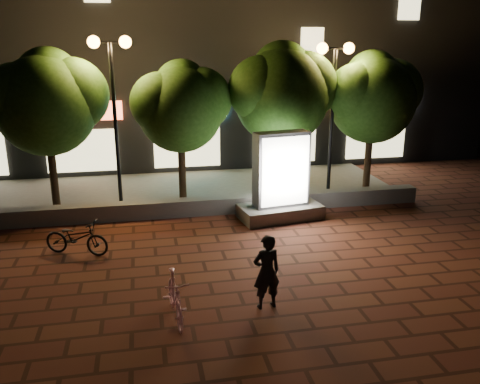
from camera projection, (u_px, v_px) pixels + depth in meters
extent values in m
plane|color=#502719|center=(182.00, 274.00, 11.47)|extent=(80.00, 80.00, 0.00)
cube|color=slate|center=(171.00, 208.00, 15.15)|extent=(16.00, 0.45, 0.50)
cube|color=slate|center=(166.00, 191.00, 17.56)|extent=(16.00, 5.00, 0.08)
cube|color=black|center=(153.00, 43.00, 22.21)|extent=(28.00, 8.00, 10.00)
cube|color=#E4542E|center=(78.00, 111.00, 18.54)|extent=(3.20, 0.12, 0.70)
cube|color=beige|center=(82.00, 151.00, 18.98)|extent=(2.60, 0.10, 1.60)
cube|color=#53F4FF|center=(186.00, 109.00, 19.29)|extent=(3.20, 0.12, 0.70)
cube|color=beige|center=(187.00, 147.00, 19.72)|extent=(2.60, 0.10, 1.60)
cube|color=orange|center=(286.00, 106.00, 20.03)|extent=(3.20, 0.12, 0.70)
cube|color=beige|center=(285.00, 143.00, 20.47)|extent=(2.60, 0.10, 1.60)
cube|color=silver|center=(378.00, 104.00, 20.77)|extent=(3.20, 0.12, 0.70)
cube|color=beige|center=(376.00, 139.00, 21.21)|extent=(2.60, 0.10, 1.60)
cube|color=beige|center=(312.00, 44.00, 19.52)|extent=(0.90, 0.10, 1.20)
cube|color=beige|center=(410.00, 4.00, 19.82)|extent=(0.90, 0.10, 1.20)
cylinder|color=black|center=(53.00, 171.00, 15.52)|extent=(0.24, 0.24, 2.34)
sphere|color=#2A5218|center=(46.00, 106.00, 14.94)|extent=(3.00, 3.00, 3.00)
sphere|color=#2A5218|center=(72.00, 95.00, 15.18)|extent=(2.25, 2.25, 2.25)
sphere|color=#2A5218|center=(20.00, 99.00, 14.60)|extent=(2.10, 2.10, 2.10)
sphere|color=#2A5218|center=(48.00, 79.00, 15.07)|extent=(1.95, 1.95, 1.95)
cylinder|color=black|center=(182.00, 167.00, 16.28)|extent=(0.24, 0.24, 2.21)
sphere|color=#2A5218|center=(180.00, 110.00, 15.75)|extent=(2.70, 2.70, 2.70)
sphere|color=#2A5218|center=(200.00, 99.00, 15.97)|extent=(2.03, 2.03, 2.02)
sphere|color=#2A5218|center=(160.00, 103.00, 15.42)|extent=(1.89, 1.89, 1.89)
sphere|color=#2A5218|center=(182.00, 87.00, 15.90)|extent=(1.76, 1.76, 1.76)
cylinder|color=black|center=(280.00, 159.00, 16.87)|extent=(0.24, 0.24, 2.43)
sphere|color=#2A5218|center=(281.00, 97.00, 16.26)|extent=(3.10, 3.10, 3.10)
sphere|color=#2A5218|center=(303.00, 86.00, 16.51)|extent=(2.33, 2.33, 2.33)
sphere|color=#2A5218|center=(262.00, 90.00, 15.92)|extent=(2.17, 2.17, 2.17)
sphere|color=#2A5218|center=(282.00, 72.00, 16.38)|extent=(2.01, 2.02, 2.02)
cylinder|color=black|center=(368.00, 157.00, 17.48)|extent=(0.24, 0.24, 2.29)
sphere|color=#2A5218|center=(372.00, 100.00, 16.91)|extent=(2.90, 2.90, 2.90)
sphere|color=#2A5218|center=(390.00, 91.00, 17.15)|extent=(2.18, 2.17, 2.17)
sphere|color=#2A5218|center=(357.00, 94.00, 16.58)|extent=(2.03, 2.03, 2.03)
sphere|color=#2A5218|center=(372.00, 78.00, 17.05)|extent=(1.89, 1.88, 1.88)
cylinder|color=black|center=(116.00, 127.00, 15.32)|extent=(0.12, 0.12, 5.00)
cylinder|color=black|center=(109.00, 42.00, 14.59)|extent=(0.90, 0.08, 0.08)
sphere|color=#FFA03F|center=(94.00, 42.00, 14.51)|extent=(0.36, 0.36, 0.36)
sphere|color=#FFA03F|center=(125.00, 42.00, 14.67)|extent=(0.36, 0.36, 0.36)
cylinder|color=black|center=(332.00, 123.00, 16.65)|extent=(0.12, 0.12, 4.80)
cylinder|color=black|center=(336.00, 48.00, 15.95)|extent=(0.90, 0.08, 0.08)
sphere|color=#FFA03F|center=(322.00, 48.00, 15.87)|extent=(0.36, 0.36, 0.36)
sphere|color=#FFA03F|center=(349.00, 48.00, 16.03)|extent=(0.36, 0.36, 0.36)
cube|color=slate|center=(280.00, 211.00, 15.01)|extent=(2.58, 1.57, 0.40)
cube|color=#4C4C51|center=(281.00, 169.00, 14.63)|extent=(1.68, 0.80, 2.22)
cube|color=white|center=(285.00, 172.00, 14.37)|extent=(1.45, 0.27, 2.01)
cube|color=white|center=(277.00, 167.00, 14.89)|extent=(1.45, 0.27, 2.01)
imported|color=#F69FBC|center=(175.00, 297.00, 9.47)|extent=(0.57, 1.59, 0.93)
imported|color=black|center=(267.00, 272.00, 9.82)|extent=(0.61, 0.45, 1.55)
imported|color=black|center=(77.00, 238.00, 12.40)|extent=(1.75, 1.15, 0.87)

